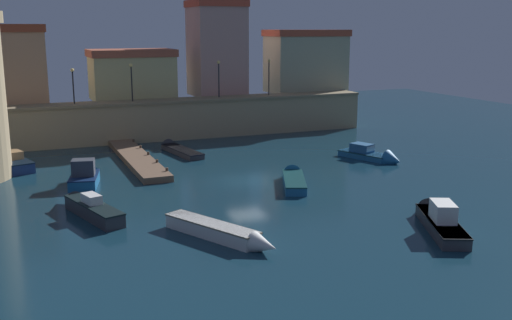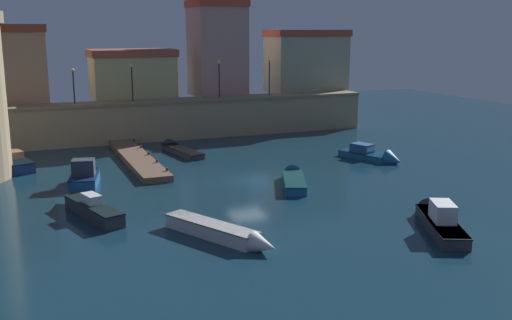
{
  "view_description": "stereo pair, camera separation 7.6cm",
  "coord_description": "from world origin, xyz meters",
  "px_view_note": "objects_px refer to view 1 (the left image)",
  "views": [
    {
      "loc": [
        -14.78,
        -37.4,
        10.33
      ],
      "look_at": [
        0.0,
        -1.62,
        1.81
      ],
      "focal_mm": 41.95,
      "sensor_mm": 36.0,
      "label": 1
    },
    {
      "loc": [
        -14.71,
        -37.43,
        10.33
      ],
      "look_at": [
        0.0,
        -1.62,
        1.81
      ],
      "focal_mm": 41.95,
      "sensor_mm": 36.0,
      "label": 2
    }
  ],
  "objects_px": {
    "moored_boat_6": "(293,178)",
    "quay_lamp_2": "(219,73)",
    "moored_boat_4": "(10,162)",
    "mooring_buoy_0": "(85,169)",
    "moored_boat_1": "(374,156)",
    "quay_lamp_0": "(73,80)",
    "moored_boat_3": "(88,207)",
    "moored_boat_7": "(437,218)",
    "moored_boat_5": "(223,233)",
    "quay_lamp_1": "(131,76)",
    "quay_lamp_3": "(269,71)",
    "moored_boat_0": "(176,149)",
    "moored_boat_2": "(85,176)"
  },
  "relations": [
    {
      "from": "quay_lamp_0",
      "to": "moored_boat_2",
      "type": "height_order",
      "value": "quay_lamp_0"
    },
    {
      "from": "moored_boat_3",
      "to": "moored_boat_4",
      "type": "bearing_deg",
      "value": -0.55
    },
    {
      "from": "mooring_buoy_0",
      "to": "moored_boat_2",
      "type": "bearing_deg",
      "value": -95.97
    },
    {
      "from": "moored_boat_4",
      "to": "mooring_buoy_0",
      "type": "height_order",
      "value": "moored_boat_4"
    },
    {
      "from": "quay_lamp_3",
      "to": "quay_lamp_0",
      "type": "bearing_deg",
      "value": 180.0
    },
    {
      "from": "moored_boat_0",
      "to": "moored_boat_5",
      "type": "xyz_separation_m",
      "value": [
        -3.56,
        -22.37,
        0.15
      ]
    },
    {
      "from": "moored_boat_1",
      "to": "quay_lamp_2",
      "type": "bearing_deg",
      "value": -174.15
    },
    {
      "from": "moored_boat_1",
      "to": "moored_boat_2",
      "type": "relative_size",
      "value": 1.25
    },
    {
      "from": "moored_boat_2",
      "to": "moored_boat_4",
      "type": "xyz_separation_m",
      "value": [
        -4.71,
        6.9,
        -0.07
      ]
    },
    {
      "from": "moored_boat_3",
      "to": "moored_boat_5",
      "type": "relative_size",
      "value": 1.01
    },
    {
      "from": "moored_boat_7",
      "to": "quay_lamp_0",
      "type": "bearing_deg",
      "value": 50.96
    },
    {
      "from": "mooring_buoy_0",
      "to": "moored_boat_6",
      "type": "bearing_deg",
      "value": -36.99
    },
    {
      "from": "moored_boat_2",
      "to": "mooring_buoy_0",
      "type": "bearing_deg",
      "value": 7.08
    },
    {
      "from": "moored_boat_3",
      "to": "moored_boat_7",
      "type": "distance_m",
      "value": 19.33
    },
    {
      "from": "quay_lamp_0",
      "to": "quay_lamp_2",
      "type": "distance_m",
      "value": 13.66
    },
    {
      "from": "moored_boat_0",
      "to": "moored_boat_7",
      "type": "distance_m",
      "value": 25.89
    },
    {
      "from": "moored_boat_5",
      "to": "moored_boat_6",
      "type": "height_order",
      "value": "moored_boat_6"
    },
    {
      "from": "moored_boat_4",
      "to": "quay_lamp_1",
      "type": "bearing_deg",
      "value": -71.9
    },
    {
      "from": "moored_boat_5",
      "to": "moored_boat_7",
      "type": "height_order",
      "value": "moored_boat_7"
    },
    {
      "from": "moored_boat_1",
      "to": "mooring_buoy_0",
      "type": "relative_size",
      "value": 9.62
    },
    {
      "from": "quay_lamp_0",
      "to": "moored_boat_1",
      "type": "xyz_separation_m",
      "value": [
        21.43,
        -15.62,
        -5.53
      ]
    },
    {
      "from": "quay_lamp_2",
      "to": "moored_boat_3",
      "type": "height_order",
      "value": "quay_lamp_2"
    },
    {
      "from": "quay_lamp_1",
      "to": "moored_boat_7",
      "type": "height_order",
      "value": "quay_lamp_1"
    },
    {
      "from": "quay_lamp_0",
      "to": "moored_boat_7",
      "type": "height_order",
      "value": "quay_lamp_0"
    },
    {
      "from": "moored_boat_4",
      "to": "mooring_buoy_0",
      "type": "distance_m",
      "value": 5.73
    },
    {
      "from": "quay_lamp_2",
      "to": "quay_lamp_0",
      "type": "bearing_deg",
      "value": 180.0
    },
    {
      "from": "quay_lamp_3",
      "to": "moored_boat_5",
      "type": "bearing_deg",
      "value": -117.65
    },
    {
      "from": "moored_boat_0",
      "to": "mooring_buoy_0",
      "type": "height_order",
      "value": "moored_boat_0"
    },
    {
      "from": "moored_boat_3",
      "to": "moored_boat_7",
      "type": "relative_size",
      "value": 0.97
    },
    {
      "from": "mooring_buoy_0",
      "to": "quay_lamp_3",
      "type": "bearing_deg",
      "value": 27.3
    },
    {
      "from": "moored_boat_4",
      "to": "moored_boat_5",
      "type": "height_order",
      "value": "moored_boat_4"
    },
    {
      "from": "quay_lamp_1",
      "to": "quay_lamp_3",
      "type": "xyz_separation_m",
      "value": [
        13.78,
        0.0,
        0.08
      ]
    },
    {
      "from": "moored_boat_4",
      "to": "moored_boat_7",
      "type": "distance_m",
      "value": 31.34
    },
    {
      "from": "quay_lamp_2",
      "to": "mooring_buoy_0",
      "type": "relative_size",
      "value": 5.9
    },
    {
      "from": "moored_boat_0",
      "to": "moored_boat_2",
      "type": "height_order",
      "value": "moored_boat_2"
    },
    {
      "from": "moored_boat_7",
      "to": "mooring_buoy_0",
      "type": "distance_m",
      "value": 26.19
    },
    {
      "from": "mooring_buoy_0",
      "to": "moored_boat_4",
      "type": "bearing_deg",
      "value": 155.06
    },
    {
      "from": "moored_boat_4",
      "to": "quay_lamp_3",
      "type": "bearing_deg",
      "value": -89.75
    },
    {
      "from": "quay_lamp_1",
      "to": "moored_boat_1",
      "type": "distance_m",
      "value": 23.24
    },
    {
      "from": "moored_boat_0",
      "to": "mooring_buoy_0",
      "type": "relative_size",
      "value": 12.28
    },
    {
      "from": "moored_boat_5",
      "to": "mooring_buoy_0",
      "type": "relative_size",
      "value": 11.37
    },
    {
      "from": "moored_boat_6",
      "to": "quay_lamp_1",
      "type": "bearing_deg",
      "value": 42.35
    },
    {
      "from": "quay_lamp_1",
      "to": "moored_boat_3",
      "type": "xyz_separation_m",
      "value": [
        -6.89,
        -21.7,
        -5.59
      ]
    },
    {
      "from": "moored_boat_7",
      "to": "moored_boat_5",
      "type": "bearing_deg",
      "value": 102.95
    },
    {
      "from": "quay_lamp_0",
      "to": "moored_boat_3",
      "type": "height_order",
      "value": "quay_lamp_0"
    },
    {
      "from": "moored_boat_6",
      "to": "quay_lamp_2",
      "type": "bearing_deg",
      "value": 18.51
    },
    {
      "from": "moored_boat_5",
      "to": "moored_boat_7",
      "type": "relative_size",
      "value": 0.96
    },
    {
      "from": "quay_lamp_0",
      "to": "moored_boat_0",
      "type": "relative_size",
      "value": 0.43
    },
    {
      "from": "moored_boat_0",
      "to": "moored_boat_7",
      "type": "xyz_separation_m",
      "value": [
        7.72,
        -24.72,
        0.24
      ]
    },
    {
      "from": "quay_lamp_1",
      "to": "mooring_buoy_0",
      "type": "relative_size",
      "value": 5.74
    }
  ]
}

